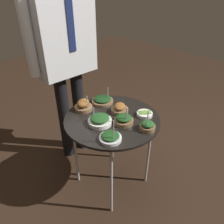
{
  "coord_description": "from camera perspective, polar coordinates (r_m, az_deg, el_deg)",
  "views": [
    {
      "loc": [
        -0.94,
        -0.97,
        1.57
      ],
      "look_at": [
        0.0,
        0.0,
        0.73
      ],
      "focal_mm": 35.0,
      "sensor_mm": 36.0,
      "label": 1
    }
  ],
  "objects": [
    {
      "name": "ground_plane",
      "position": [
        2.07,
        0.0,
        -17.31
      ],
      "size": [
        8.0,
        8.0,
        0.0
      ],
      "primitive_type": "plane",
      "color": "black"
    },
    {
      "name": "serving_cart",
      "position": [
        1.65,
        0.0,
        -2.78
      ],
      "size": [
        0.71,
        0.71,
        0.68
      ],
      "color": "black",
      "rests_on": "ground_plane"
    },
    {
      "name": "bowl_spinach_back_right",
      "position": [
        1.81,
        -2.48,
        3.1
      ],
      "size": [
        0.18,
        0.18,
        0.13
      ],
      "color": "brown",
      "rests_on": "serving_cart"
    },
    {
      "name": "bowl_spinach_front_right",
      "position": [
        1.55,
        -3.19,
        -2.14
      ],
      "size": [
        0.17,
        0.17,
        0.12
      ],
      "color": "white",
      "rests_on": "serving_cart"
    },
    {
      "name": "bowl_asparagus_center",
      "position": [
        1.66,
        8.53,
        -0.49
      ],
      "size": [
        0.12,
        0.12,
        0.03
      ],
      "color": "white",
      "rests_on": "serving_cart"
    },
    {
      "name": "bowl_roast_back_left",
      "position": [
        1.72,
        -7.51,
        1.71
      ],
      "size": [
        0.14,
        0.14,
        0.13
      ],
      "color": "brown",
      "rests_on": "serving_cart"
    },
    {
      "name": "bowl_spinach_near_rim",
      "position": [
        1.55,
        3.07,
        -2.0
      ],
      "size": [
        0.14,
        0.14,
        0.15
      ],
      "color": "brown",
      "rests_on": "serving_cart"
    },
    {
      "name": "bowl_roast_far_rim",
      "position": [
        1.68,
        2.0,
        0.92
      ],
      "size": [
        0.14,
        0.14,
        0.07
      ],
      "color": "brown",
      "rests_on": "serving_cart"
    },
    {
      "name": "bowl_spinach_front_center",
      "position": [
        1.4,
        -0.42,
        -6.61
      ],
      "size": [
        0.15,
        0.15,
        0.17
      ],
      "color": "silver",
      "rests_on": "serving_cart"
    },
    {
      "name": "bowl_spinach_mid_right",
      "position": [
        1.51,
        9.25,
        -3.63
      ],
      "size": [
        0.11,
        0.11,
        0.17
      ],
      "color": "brown",
      "rests_on": "serving_cart"
    },
    {
      "name": "waiter_figure",
      "position": [
        1.87,
        -12.46,
        16.98
      ],
      "size": [
        0.65,
        0.24,
        1.75
      ],
      "color": "black",
      "rests_on": "ground_plane"
    }
  ]
}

